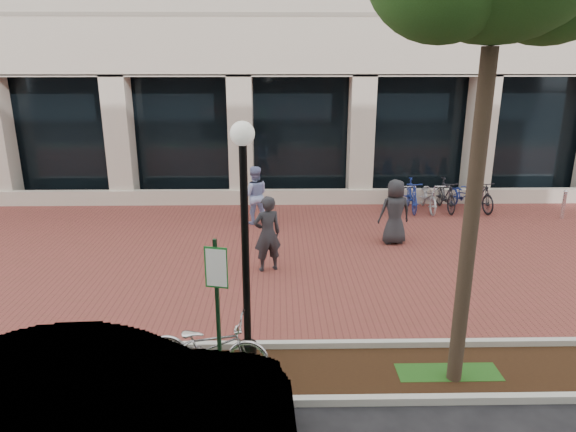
{
  "coord_description": "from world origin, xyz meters",
  "views": [
    {
      "loc": [
        -0.77,
        -12.18,
        4.73
      ],
      "look_at": [
        -0.54,
        -0.8,
        1.21
      ],
      "focal_mm": 32.0,
      "sensor_mm": 36.0,
      "label": 1
    }
  ],
  "objects_px": {
    "lamppost": "(245,232)",
    "locked_bicycle": "(208,346)",
    "pedestrian_mid": "(254,195)",
    "bike_rack_cluster": "(436,196)",
    "parking_sign": "(217,294)",
    "pedestrian_right": "(395,212)",
    "sedan_near_curb": "(99,412)",
    "bollard": "(564,204)",
    "pedestrian_left": "(267,234)"
  },
  "relations": [
    {
      "from": "lamppost",
      "to": "locked_bicycle",
      "type": "height_order",
      "value": "lamppost"
    },
    {
      "from": "pedestrian_mid",
      "to": "bike_rack_cluster",
      "type": "xyz_separation_m",
      "value": [
        5.79,
        1.23,
        -0.38
      ]
    },
    {
      "from": "lamppost",
      "to": "locked_bicycle",
      "type": "xyz_separation_m",
      "value": [
        -0.59,
        -0.41,
        -1.7
      ]
    },
    {
      "from": "parking_sign",
      "to": "pedestrian_mid",
      "type": "relative_size",
      "value": 1.34
    },
    {
      "from": "pedestrian_mid",
      "to": "pedestrian_right",
      "type": "xyz_separation_m",
      "value": [
        3.76,
        -1.79,
        0.0
      ]
    },
    {
      "from": "lamppost",
      "to": "bike_rack_cluster",
      "type": "height_order",
      "value": "lamppost"
    },
    {
      "from": "parking_sign",
      "to": "locked_bicycle",
      "type": "xyz_separation_m",
      "value": [
        -0.2,
        0.23,
        -0.98
      ]
    },
    {
      "from": "parking_sign",
      "to": "locked_bicycle",
      "type": "bearing_deg",
      "value": 144.84
    },
    {
      "from": "lamppost",
      "to": "bike_rack_cluster",
      "type": "relative_size",
      "value": 1.1
    },
    {
      "from": "pedestrian_mid",
      "to": "sedan_near_curb",
      "type": "bearing_deg",
      "value": 74.38
    },
    {
      "from": "locked_bicycle",
      "to": "bike_rack_cluster",
      "type": "xyz_separation_m",
      "value": [
        6.18,
        8.88,
        -0.01
      ]
    },
    {
      "from": "parking_sign",
      "to": "sedan_near_curb",
      "type": "relative_size",
      "value": 0.5
    },
    {
      "from": "bike_rack_cluster",
      "to": "sedan_near_curb",
      "type": "height_order",
      "value": "sedan_near_curb"
    },
    {
      "from": "sedan_near_curb",
      "to": "locked_bicycle",
      "type": "bearing_deg",
      "value": -31.68
    },
    {
      "from": "parking_sign",
      "to": "lamppost",
      "type": "bearing_deg",
      "value": 72.38
    },
    {
      "from": "parking_sign",
      "to": "bollard",
      "type": "distance_m",
      "value": 12.6
    },
    {
      "from": "pedestrian_left",
      "to": "pedestrian_mid",
      "type": "bearing_deg",
      "value": -102.78
    },
    {
      "from": "pedestrian_right",
      "to": "bike_rack_cluster",
      "type": "height_order",
      "value": "pedestrian_right"
    },
    {
      "from": "parking_sign",
      "to": "bollard",
      "type": "height_order",
      "value": "parking_sign"
    },
    {
      "from": "parking_sign",
      "to": "bollard",
      "type": "xyz_separation_m",
      "value": [
        9.59,
        8.12,
        -1.01
      ]
    },
    {
      "from": "parking_sign",
      "to": "sedan_near_curb",
      "type": "bearing_deg",
      "value": -113.62
    },
    {
      "from": "locked_bicycle",
      "to": "pedestrian_left",
      "type": "distance_m",
      "value": 4.19
    },
    {
      "from": "bike_rack_cluster",
      "to": "pedestrian_right",
      "type": "bearing_deg",
      "value": -123.7
    },
    {
      "from": "parking_sign",
      "to": "bike_rack_cluster",
      "type": "distance_m",
      "value": 10.94
    },
    {
      "from": "bollard",
      "to": "bike_rack_cluster",
      "type": "height_order",
      "value": "bike_rack_cluster"
    },
    {
      "from": "bollard",
      "to": "sedan_near_curb",
      "type": "relative_size",
      "value": 0.2
    },
    {
      "from": "pedestrian_left",
      "to": "pedestrian_right",
      "type": "relative_size",
      "value": 1.03
    },
    {
      "from": "pedestrian_mid",
      "to": "pedestrian_right",
      "type": "relative_size",
      "value": 1.0
    },
    {
      "from": "locked_bicycle",
      "to": "pedestrian_right",
      "type": "xyz_separation_m",
      "value": [
        4.15,
        5.86,
        0.37
      ]
    },
    {
      "from": "pedestrian_right",
      "to": "bollard",
      "type": "relative_size",
      "value": 1.89
    },
    {
      "from": "pedestrian_right",
      "to": "bollard",
      "type": "bearing_deg",
      "value": -169.14
    },
    {
      "from": "pedestrian_mid",
      "to": "bollard",
      "type": "bearing_deg",
      "value": 174.26
    },
    {
      "from": "lamppost",
      "to": "pedestrian_right",
      "type": "height_order",
      "value": "lamppost"
    },
    {
      "from": "bike_rack_cluster",
      "to": "sedan_near_curb",
      "type": "distance_m",
      "value": 12.93
    },
    {
      "from": "locked_bicycle",
      "to": "bike_rack_cluster",
      "type": "height_order",
      "value": "bike_rack_cluster"
    },
    {
      "from": "locked_bicycle",
      "to": "bollard",
      "type": "xyz_separation_m",
      "value": [
        9.79,
        7.89,
        -0.03
      ]
    },
    {
      "from": "pedestrian_left",
      "to": "bollard",
      "type": "xyz_separation_m",
      "value": [
        8.95,
        3.8,
        -0.43
      ]
    },
    {
      "from": "pedestrian_mid",
      "to": "pedestrian_right",
      "type": "bearing_deg",
      "value": 147.34
    },
    {
      "from": "locked_bicycle",
      "to": "pedestrian_left",
      "type": "height_order",
      "value": "pedestrian_left"
    },
    {
      "from": "locked_bicycle",
      "to": "pedestrian_right",
      "type": "distance_m",
      "value": 7.19
    },
    {
      "from": "bollard",
      "to": "pedestrian_left",
      "type": "bearing_deg",
      "value": -157.01
    },
    {
      "from": "pedestrian_mid",
      "to": "sedan_near_curb",
      "type": "distance_m",
      "value": 9.61
    },
    {
      "from": "lamppost",
      "to": "pedestrian_right",
      "type": "xyz_separation_m",
      "value": [
        3.56,
        5.45,
        -1.33
      ]
    },
    {
      "from": "locked_bicycle",
      "to": "pedestrian_right",
      "type": "bearing_deg",
      "value": -27.68
    },
    {
      "from": "parking_sign",
      "to": "pedestrian_right",
      "type": "relative_size",
      "value": 1.34
    },
    {
      "from": "parking_sign",
      "to": "pedestrian_left",
      "type": "distance_m",
      "value": 4.41
    },
    {
      "from": "pedestrian_right",
      "to": "sedan_near_curb",
      "type": "bearing_deg",
      "value": 47.25
    },
    {
      "from": "locked_bicycle",
      "to": "bollard",
      "type": "height_order",
      "value": "locked_bicycle"
    },
    {
      "from": "locked_bicycle",
      "to": "pedestrian_right",
      "type": "height_order",
      "value": "pedestrian_right"
    },
    {
      "from": "parking_sign",
      "to": "pedestrian_right",
      "type": "xyz_separation_m",
      "value": [
        3.94,
        6.09,
        -0.62
      ]
    }
  ]
}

